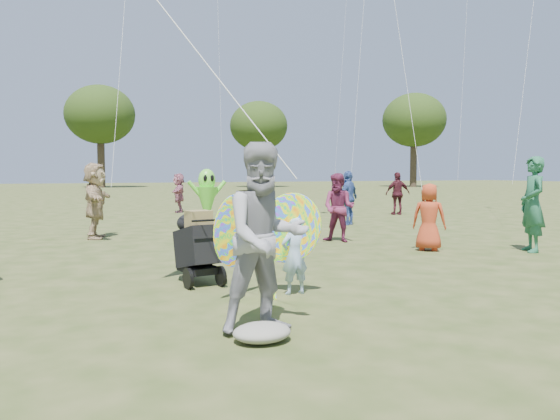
{
  "coord_description": "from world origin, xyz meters",
  "views": [
    {
      "loc": [
        -3.32,
        -5.81,
        1.66
      ],
      "look_at": [
        -0.2,
        1.5,
        1.1
      ],
      "focal_mm": 35.0,
      "sensor_mm": 36.0,
      "label": 1
    }
  ],
  "objects_px": {
    "crowd_j": "(179,193)",
    "butterfly_kite": "(265,242)",
    "child_girl": "(294,256)",
    "crowd_e": "(339,208)",
    "adult_man": "(266,238)",
    "jogging_stroller": "(197,242)",
    "crowd_c": "(348,198)",
    "crowd_f": "(533,204)",
    "crowd_a": "(429,217)",
    "alien_kite": "(207,199)",
    "crowd_h": "(398,193)",
    "crowd_d": "(95,201)"
  },
  "relations": [
    {
      "from": "crowd_j",
      "to": "butterfly_kite",
      "type": "relative_size",
      "value": 0.92
    },
    {
      "from": "child_girl",
      "to": "crowd_e",
      "type": "height_order",
      "value": "crowd_e"
    },
    {
      "from": "adult_man",
      "to": "jogging_stroller",
      "type": "xyz_separation_m",
      "value": [
        -0.02,
        2.72,
        -0.37
      ]
    },
    {
      "from": "crowd_j",
      "to": "crowd_c",
      "type": "bearing_deg",
      "value": 41.53
    },
    {
      "from": "adult_man",
      "to": "crowd_f",
      "type": "relative_size",
      "value": 0.99
    },
    {
      "from": "crowd_c",
      "to": "crowd_e",
      "type": "height_order",
      "value": "crowd_c"
    },
    {
      "from": "crowd_a",
      "to": "crowd_e",
      "type": "relative_size",
      "value": 0.87
    },
    {
      "from": "crowd_e",
      "to": "alien_kite",
      "type": "height_order",
      "value": "alien_kite"
    },
    {
      "from": "crowd_a",
      "to": "butterfly_kite",
      "type": "height_order",
      "value": "butterfly_kite"
    },
    {
      "from": "crowd_f",
      "to": "jogging_stroller",
      "type": "relative_size",
      "value": 1.81
    },
    {
      "from": "crowd_e",
      "to": "jogging_stroller",
      "type": "bearing_deg",
      "value": -93.12
    },
    {
      "from": "child_girl",
      "to": "crowd_h",
      "type": "distance_m",
      "value": 14.4
    },
    {
      "from": "jogging_stroller",
      "to": "crowd_a",
      "type": "bearing_deg",
      "value": 5.1
    },
    {
      "from": "crowd_a",
      "to": "crowd_e",
      "type": "xyz_separation_m",
      "value": [
        -1.05,
        1.99,
        0.1
      ]
    },
    {
      "from": "butterfly_kite",
      "to": "crowd_a",
      "type": "bearing_deg",
      "value": 29.06
    },
    {
      "from": "adult_man",
      "to": "crowd_c",
      "type": "bearing_deg",
      "value": 54.61
    },
    {
      "from": "adult_man",
      "to": "alien_kite",
      "type": "xyz_separation_m",
      "value": [
        1.72,
        8.42,
        -0.01
      ]
    },
    {
      "from": "crowd_c",
      "to": "alien_kite",
      "type": "height_order",
      "value": "alien_kite"
    },
    {
      "from": "crowd_d",
      "to": "crowd_h",
      "type": "height_order",
      "value": "crowd_d"
    },
    {
      "from": "child_girl",
      "to": "crowd_e",
      "type": "distance_m",
      "value": 5.66
    },
    {
      "from": "child_girl",
      "to": "crowd_e",
      "type": "bearing_deg",
      "value": -125.67
    },
    {
      "from": "crowd_d",
      "to": "crowd_e",
      "type": "relative_size",
      "value": 1.16
    },
    {
      "from": "crowd_a",
      "to": "crowd_j",
      "type": "xyz_separation_m",
      "value": [
        -2.41,
        12.89,
        0.09
      ]
    },
    {
      "from": "crowd_h",
      "to": "alien_kite",
      "type": "xyz_separation_m",
      "value": [
        -8.67,
        -3.94,
        0.15
      ]
    },
    {
      "from": "adult_man",
      "to": "crowd_h",
      "type": "bearing_deg",
      "value": 49.03
    },
    {
      "from": "crowd_a",
      "to": "crowd_e",
      "type": "distance_m",
      "value": 2.25
    },
    {
      "from": "child_girl",
      "to": "crowd_c",
      "type": "distance_m",
      "value": 9.9
    },
    {
      "from": "alien_kite",
      "to": "crowd_f",
      "type": "bearing_deg",
      "value": -44.36
    },
    {
      "from": "adult_man",
      "to": "crowd_e",
      "type": "xyz_separation_m",
      "value": [
        4.26,
        6.07,
        -0.17
      ]
    },
    {
      "from": "crowd_d",
      "to": "alien_kite",
      "type": "height_order",
      "value": "crowd_d"
    },
    {
      "from": "crowd_j",
      "to": "butterfly_kite",
      "type": "xyz_separation_m",
      "value": [
        -2.32,
        -15.52,
        -0.07
      ]
    },
    {
      "from": "child_girl",
      "to": "crowd_c",
      "type": "relative_size",
      "value": 0.62
    },
    {
      "from": "crowd_f",
      "to": "alien_kite",
      "type": "distance_m",
      "value": 7.61
    },
    {
      "from": "jogging_stroller",
      "to": "butterfly_kite",
      "type": "relative_size",
      "value": 0.63
    },
    {
      "from": "crowd_j",
      "to": "jogging_stroller",
      "type": "distance_m",
      "value": 14.54
    },
    {
      "from": "crowd_f",
      "to": "crowd_h",
      "type": "distance_m",
      "value": 9.81
    },
    {
      "from": "crowd_a",
      "to": "adult_man",
      "type": "bearing_deg",
      "value": 82.42
    },
    {
      "from": "crowd_a",
      "to": "crowd_d",
      "type": "height_order",
      "value": "crowd_d"
    },
    {
      "from": "child_girl",
      "to": "jogging_stroller",
      "type": "relative_size",
      "value": 0.96
    },
    {
      "from": "child_girl",
      "to": "crowd_d",
      "type": "relative_size",
      "value": 0.56
    },
    {
      "from": "crowd_d",
      "to": "crowd_a",
      "type": "bearing_deg",
      "value": -116.22
    },
    {
      "from": "child_girl",
      "to": "crowd_d",
      "type": "xyz_separation_m",
      "value": [
        -1.97,
        7.57,
        0.42
      ]
    },
    {
      "from": "child_girl",
      "to": "crowd_a",
      "type": "xyz_separation_m",
      "value": [
        4.31,
        2.62,
        0.18
      ]
    },
    {
      "from": "crowd_a",
      "to": "crowd_d",
      "type": "distance_m",
      "value": 8.0
    },
    {
      "from": "adult_man",
      "to": "crowd_a",
      "type": "distance_m",
      "value": 6.69
    },
    {
      "from": "child_girl",
      "to": "crowd_c",
      "type": "xyz_separation_m",
      "value": [
        5.6,
        8.16,
        0.32
      ]
    },
    {
      "from": "crowd_a",
      "to": "crowd_c",
      "type": "relative_size",
      "value": 0.84
    },
    {
      "from": "child_girl",
      "to": "adult_man",
      "type": "xyz_separation_m",
      "value": [
        -1.0,
        -1.46,
        0.46
      ]
    },
    {
      "from": "crowd_d",
      "to": "alien_kite",
      "type": "relative_size",
      "value": 1.09
    },
    {
      "from": "crowd_a",
      "to": "crowd_h",
      "type": "bearing_deg",
      "value": -76.57
    }
  ]
}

